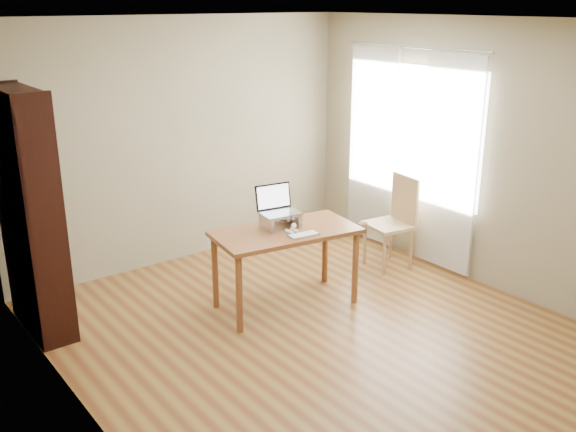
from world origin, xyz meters
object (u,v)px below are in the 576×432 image
object	(u,v)px
desk	(286,241)
keyboard	(304,235)
cat	(278,220)
chair	(394,218)
laptop	(276,206)
bookshelf	(31,214)

from	to	relation	value
desk	keyboard	xyz separation A→B (m)	(0.03, -0.22, 0.12)
cat	chair	bearing A→B (deg)	-4.38
desk	laptop	distance (m)	0.33
bookshelf	desk	bearing A→B (deg)	-26.04
desk	laptop	xyz separation A→B (m)	(0.00, 0.14, 0.30)
bookshelf	keyboard	distance (m)	2.31
bookshelf	chair	world-z (taller)	bookshelf
cat	desk	bearing A→B (deg)	-90.37
bookshelf	keyboard	size ratio (longest dim) A/B	7.14
keyboard	chair	distance (m)	1.53
desk	laptop	bearing A→B (deg)	98.80
chair	cat	bearing A→B (deg)	-172.47
bookshelf	chair	size ratio (longest dim) A/B	2.14
laptop	keyboard	size ratio (longest dim) A/B	1.31
desk	cat	world-z (taller)	cat
laptop	chair	bearing A→B (deg)	6.32
bookshelf	cat	bearing A→B (deg)	-23.40
laptop	cat	size ratio (longest dim) A/B	0.79
desk	keyboard	world-z (taller)	keyboard
chair	bookshelf	bearing A→B (deg)	174.63
desk	chair	distance (m)	1.52
keyboard	chair	world-z (taller)	chair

